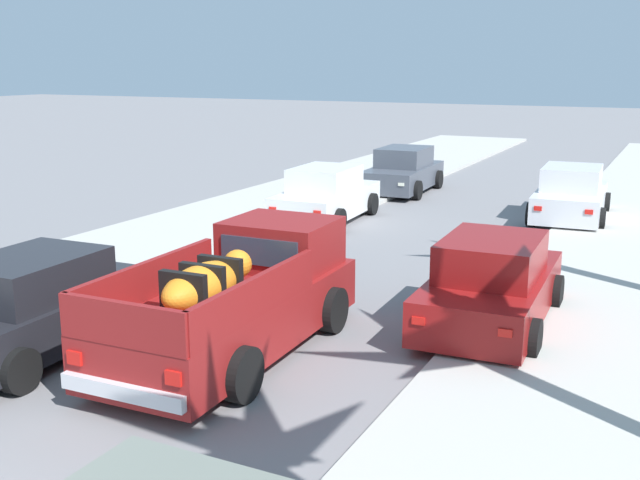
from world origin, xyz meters
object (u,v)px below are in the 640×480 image
at_px(pickup_truck, 238,300).
at_px(car_left_near, 36,307).
at_px(car_left_mid, 491,285).
at_px(car_right_mid, 403,172).
at_px(car_left_far, 571,195).
at_px(car_right_near, 326,196).

bearing_deg(pickup_truck, car_left_near, -152.92).
xyz_separation_m(car_left_near, car_left_mid, (5.95, 4.26, 0.00)).
xyz_separation_m(car_right_mid, car_left_far, (5.91, -2.44, 0.00)).
bearing_deg(car_right_mid, car_left_far, -22.43).
relative_size(car_left_mid, car_right_mid, 1.00).
distance_m(car_left_near, car_left_mid, 7.32).
height_order(pickup_truck, car_left_far, pickup_truck).
xyz_separation_m(car_right_near, car_left_far, (6.17, 3.16, 0.00)).
relative_size(car_left_near, car_left_mid, 1.00).
xyz_separation_m(car_left_mid, car_left_far, (-0.15, 9.87, 0.00)).
bearing_deg(pickup_truck, car_right_mid, 100.71).
distance_m(car_left_mid, car_right_mid, 13.73).
distance_m(pickup_truck, car_left_near, 3.09).
bearing_deg(car_left_mid, car_left_near, -144.39).
height_order(car_left_mid, car_left_far, same).
relative_size(car_left_near, car_right_near, 0.99).
bearing_deg(car_right_near, pickup_truck, -71.92).
bearing_deg(car_left_near, pickup_truck, 27.08).
bearing_deg(car_left_far, car_left_near, -112.29).
relative_size(car_left_mid, car_left_far, 0.99).
xyz_separation_m(car_left_near, car_right_near, (-0.38, 10.97, 0.00)).
relative_size(car_left_near, car_right_mid, 1.00).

